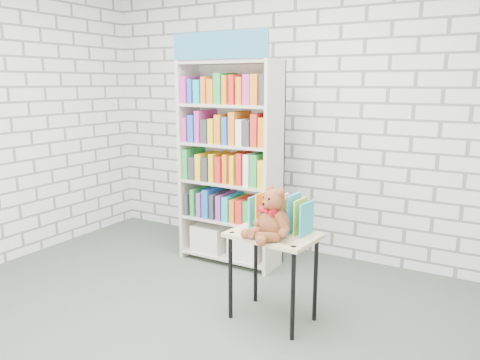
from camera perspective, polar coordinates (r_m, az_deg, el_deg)
The scene contains 6 objects.
ground at distance 3.53m, azimuth -7.89°, elevation -17.75°, with size 4.50×4.50×0.00m, color #434C40.
room_shell at distance 3.07m, azimuth -8.85°, elevation 12.62°, with size 4.52×4.02×2.81m.
bookshelf at distance 4.45m, azimuth -1.20°, elevation 2.19°, with size 0.97×0.38×2.17m.
display_table at distance 3.42m, azimuth 4.07°, elevation -7.98°, with size 0.66×0.49×0.67m.
table_books at distance 3.44m, azimuth 5.01°, elevation -4.00°, with size 0.45×0.23×0.26m.
teddy_bear at distance 3.25m, azimuth 3.86°, elevation -4.63°, with size 0.34×0.33×0.36m.
Camera 1 is at (1.91, -2.40, 1.74)m, focal length 35.00 mm.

